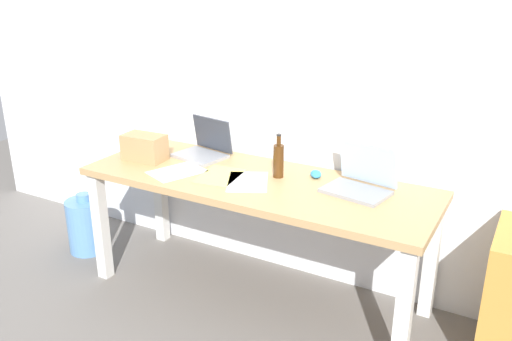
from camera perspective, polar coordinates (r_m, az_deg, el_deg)
The scene contains 12 objects.
ground_plane at distance 3.26m, azimuth 0.00°, elevation -12.94°, with size 8.00×8.00×0.00m, color slate.
back_wall at distance 3.12m, azimuth 3.70°, elevation 11.27°, with size 5.20×0.08×2.60m, color white.
desk at distance 2.96m, azimuth 0.00°, elevation -2.59°, with size 1.96×0.69×0.73m.
laptop_left at distance 3.30m, azimuth -5.54°, elevation 2.37°, with size 0.34×0.30×0.23m.
laptop_right at distance 2.80m, azimuth 11.03°, elevation -1.14°, with size 0.36×0.30×0.24m.
beer_bottle at distance 2.93m, azimuth 2.41°, elevation 1.13°, with size 0.06×0.06×0.25m.
computer_mouse at distance 2.97m, azimuth 6.40°, elevation -0.37°, with size 0.06×0.10×0.03m, color #338CC6.
cardboard_box at distance 3.27m, azimuth -11.79°, elevation 2.43°, with size 0.25×0.15×0.16m, color tan.
paper_sheet_center at distance 2.89m, azimuth -0.89°, elevation -1.20°, with size 0.21×0.30×0.00m, color white.
paper_yellow_folder at distance 2.98m, azimuth -3.88°, elevation -0.55°, with size 0.21×0.30×0.00m, color #F4E06B.
paper_sheet_front_left at distance 3.06m, azimuth -8.42°, elevation -0.12°, with size 0.21×0.30×0.00m, color white.
water_cooler_jug at distance 3.81m, azimuth -17.59°, elevation -5.56°, with size 0.26×0.26×0.41m.
Camera 1 is at (1.33, -2.38, 1.80)m, focal length 37.55 mm.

